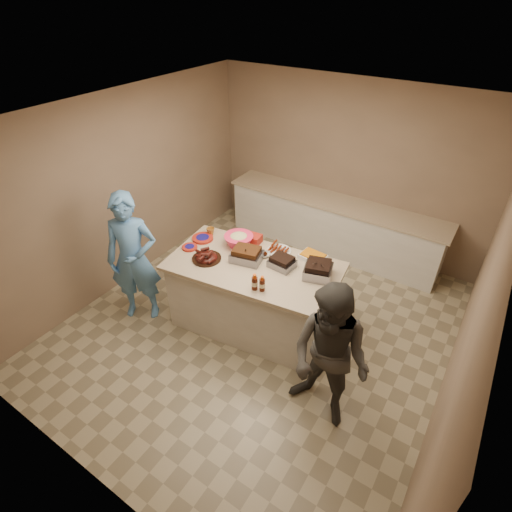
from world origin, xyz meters
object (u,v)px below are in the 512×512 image
Objects in this scene: roasting_pan at (318,276)px; coleslaw_bowl at (239,246)px; plastic_cup at (211,234)px; guest_gray at (321,411)px; guest_blue at (145,312)px; island at (254,323)px; mustard_bottle at (239,256)px; bbq_bottle_a at (255,289)px; rib_platter at (207,259)px; bbq_bottle_b at (262,290)px.

coleslaw_bowl is at bearing 162.40° from roasting_pan.
plastic_cup reaches higher than guest_gray.
island is at bearing -7.83° from guest_blue.
mustard_bottle is at bearing -55.79° from coleslaw_bowl.
guest_gray is (1.33, -0.70, 0.00)m from island.
guest_gray is at bearing -33.69° from guest_blue.
guest_gray is at bearing -25.27° from mustard_bottle.
bbq_bottle_a is at bearing -23.19° from guest_blue.
coleslaw_bowl is 3.47× the size of plastic_cup.
guest_gray is at bearing -23.73° from plastic_cup.
plastic_cup reaches higher than guest_blue.
bbq_bottle_a is at bearing 171.86° from guest_gray.
plastic_cup is at bearing 150.59° from bbq_bottle_a.
coleslaw_bowl is at bearing 160.22° from guest_gray.
bbq_bottle_a is at bearing -62.83° from island.
guest_gray is (1.72, -0.95, -0.98)m from coleslaw_bowl.
roasting_pan is 0.83× the size of coleslaw_bowl.
coleslaw_bowl is (-0.39, 0.24, 0.98)m from island.
bbq_bottle_a is at bearing -43.58° from coleslaw_bowl.
rib_platter reaches higher than guest_blue.
island is at bearing -16.74° from plastic_cup.
coleslaw_bowl is 1.96× the size of bbq_bottle_b.
bbq_bottle_b reaches higher than roasting_pan.
roasting_pan reaches higher than guest_blue.
bbq_bottle_b is 1.77× the size of plastic_cup.
island is 6.63× the size of roasting_pan.
guest_blue is at bearing -121.01° from plastic_cup.
roasting_pan is 0.17× the size of guest_blue.
mustard_bottle is 2.00m from guest_gray.
rib_platter is 1.89× the size of bbq_bottle_b.
guest_blue is at bearing -170.46° from bbq_bottle_b.
roasting_pan is 2.50m from guest_blue.
plastic_cup is 1.43m from guest_blue.
bbq_bottle_a is 1.94m from guest_blue.
guest_blue is at bearing -174.67° from roasting_pan.
guest_gray is (1.07, -0.33, -0.98)m from bbq_bottle_a.
island is 1.54m from guest_blue.
rib_platter is 0.20× the size of guest_blue.
coleslaw_bowl is (0.16, 0.46, 0.00)m from rib_platter.
coleslaw_bowl reaches higher than bbq_bottle_a.
coleslaw_bowl reaches higher than rib_platter.
plastic_cup is 2.58m from guest_gray.
bbq_bottle_a is 0.09m from bbq_bottle_b.
bbq_bottle_b is 2.01m from guest_blue.
bbq_bottle_b is at bearing -22.73° from guest_blue.
bbq_bottle_b is 0.11× the size of guest_gray.
island is 1.14m from rib_platter.
plastic_cup is at bearing 178.10° from coleslaw_bowl.
guest_blue is 1.07× the size of guest_gray.
bbq_bottle_a is at bearing -145.51° from roasting_pan.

